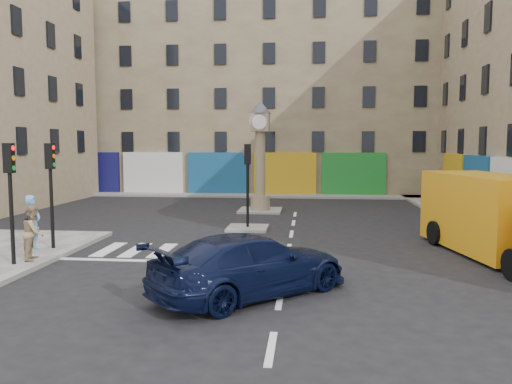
% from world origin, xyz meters
% --- Properties ---
extents(ground, '(120.00, 120.00, 0.00)m').
position_xyz_m(ground, '(0.00, 0.00, 0.00)').
color(ground, black).
rests_on(ground, ground).
extents(sidewalk_right, '(2.60, 30.00, 0.15)m').
position_xyz_m(sidewalk_right, '(8.70, 10.00, 0.07)').
color(sidewalk_right, gray).
rests_on(sidewalk_right, ground).
extents(sidewalk_far, '(32.00, 2.40, 0.15)m').
position_xyz_m(sidewalk_far, '(-4.00, 22.20, 0.07)').
color(sidewalk_far, gray).
rests_on(sidewalk_far, ground).
extents(island_near, '(1.80, 1.80, 0.12)m').
position_xyz_m(island_near, '(-2.00, 8.00, 0.06)').
color(island_near, gray).
rests_on(island_near, ground).
extents(island_far, '(2.40, 2.40, 0.12)m').
position_xyz_m(island_far, '(-2.00, 14.00, 0.06)').
color(island_far, gray).
rests_on(island_far, ground).
extents(building_far, '(32.00, 10.00, 17.00)m').
position_xyz_m(building_far, '(-4.00, 28.00, 8.50)').
color(building_far, gray).
rests_on(building_far, ground).
extents(traffic_light_left_near, '(0.28, 0.22, 3.70)m').
position_xyz_m(traffic_light_left_near, '(-8.30, 0.20, 2.62)').
color(traffic_light_left_near, black).
rests_on(traffic_light_left_near, sidewalk_left).
extents(traffic_light_left_far, '(0.28, 0.22, 3.70)m').
position_xyz_m(traffic_light_left_far, '(-8.30, 2.60, 2.62)').
color(traffic_light_left_far, black).
rests_on(traffic_light_left_far, sidewalk_left).
extents(traffic_light_island, '(0.28, 0.22, 3.70)m').
position_xyz_m(traffic_light_island, '(-2.00, 8.00, 2.59)').
color(traffic_light_island, black).
rests_on(traffic_light_island, island_near).
extents(clock_pillar, '(1.20, 1.20, 6.10)m').
position_xyz_m(clock_pillar, '(-2.00, 14.00, 3.55)').
color(clock_pillar, '#9D8467').
rests_on(clock_pillar, island_far).
extents(navy_sedan, '(5.41, 5.30, 1.56)m').
position_xyz_m(navy_sedan, '(-0.75, -1.70, 0.78)').
color(navy_sedan, black).
rests_on(navy_sedan, ground).
extents(yellow_van, '(3.67, 7.86, 2.75)m').
position_xyz_m(yellow_van, '(7.01, 3.39, 1.37)').
color(yellow_van, orange).
rests_on(yellow_van, ground).
extents(pedestrian_blue, '(0.47, 0.71, 1.92)m').
position_xyz_m(pedestrian_blue, '(-8.81, 2.22, 1.11)').
color(pedestrian_blue, '#629BE1').
rests_on(pedestrian_blue, sidewalk_left).
extents(pedestrian_tan, '(0.86, 0.99, 1.75)m').
position_xyz_m(pedestrian_tan, '(-8.00, 0.86, 1.03)').
color(pedestrian_tan, tan).
rests_on(pedestrian_tan, sidewalk_left).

